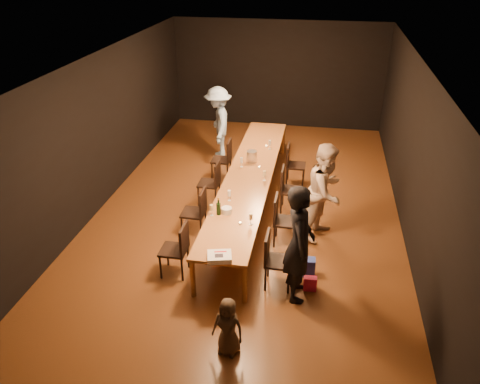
% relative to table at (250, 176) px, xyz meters
% --- Properties ---
extents(ground, '(10.00, 10.00, 0.00)m').
position_rel_table_xyz_m(ground, '(0.00, 0.00, -0.70)').
color(ground, '#432910').
rests_on(ground, ground).
extents(room_shell, '(6.04, 10.04, 3.02)m').
position_rel_table_xyz_m(room_shell, '(0.00, 0.00, 1.38)').
color(room_shell, black).
rests_on(room_shell, ground).
extents(table, '(0.90, 6.00, 0.75)m').
position_rel_table_xyz_m(table, '(0.00, 0.00, 0.00)').
color(table, '#925B2A').
rests_on(table, ground).
extents(chair_right_0, '(0.42, 0.42, 0.93)m').
position_rel_table_xyz_m(chair_right_0, '(0.85, -2.40, -0.24)').
color(chair_right_0, black).
rests_on(chair_right_0, ground).
extents(chair_right_1, '(0.42, 0.42, 0.93)m').
position_rel_table_xyz_m(chair_right_1, '(0.85, -1.20, -0.24)').
color(chair_right_1, black).
rests_on(chair_right_1, ground).
extents(chair_right_2, '(0.42, 0.42, 0.93)m').
position_rel_table_xyz_m(chair_right_2, '(0.85, 0.00, -0.24)').
color(chair_right_2, black).
rests_on(chair_right_2, ground).
extents(chair_right_3, '(0.42, 0.42, 0.93)m').
position_rel_table_xyz_m(chair_right_3, '(0.85, 1.20, -0.24)').
color(chair_right_3, black).
rests_on(chair_right_3, ground).
extents(chair_left_0, '(0.42, 0.42, 0.93)m').
position_rel_table_xyz_m(chair_left_0, '(-0.85, -2.40, -0.24)').
color(chair_left_0, black).
rests_on(chair_left_0, ground).
extents(chair_left_1, '(0.42, 0.42, 0.93)m').
position_rel_table_xyz_m(chair_left_1, '(-0.85, -1.20, -0.24)').
color(chair_left_1, black).
rests_on(chair_left_1, ground).
extents(chair_left_2, '(0.42, 0.42, 0.93)m').
position_rel_table_xyz_m(chair_left_2, '(-0.85, 0.00, -0.24)').
color(chair_left_2, black).
rests_on(chair_left_2, ground).
extents(chair_left_3, '(0.42, 0.42, 0.93)m').
position_rel_table_xyz_m(chair_left_3, '(-0.85, 1.20, -0.24)').
color(chair_left_3, black).
rests_on(chair_left_3, ground).
extents(woman_birthday, '(0.53, 0.74, 1.88)m').
position_rel_table_xyz_m(woman_birthday, '(1.15, -2.58, 0.24)').
color(woman_birthday, black).
rests_on(woman_birthday, ground).
extents(woman_tan, '(0.99, 1.08, 1.81)m').
position_rel_table_xyz_m(woman_tan, '(1.50, -0.80, 0.20)').
color(woman_tan, beige).
rests_on(woman_tan, ground).
extents(man_blue, '(0.97, 1.30, 1.80)m').
position_rel_table_xyz_m(man_blue, '(-1.17, 2.39, 0.20)').
color(man_blue, '#94BAE5').
rests_on(man_blue, ground).
extents(child, '(0.47, 0.35, 0.87)m').
position_rel_table_xyz_m(child, '(0.35, -3.89, -0.27)').
color(child, '#433425').
rests_on(child, ground).
extents(gift_bag_red, '(0.21, 0.12, 0.24)m').
position_rel_table_xyz_m(gift_bag_red, '(1.36, -2.44, -0.58)').
color(gift_bag_red, '#DA2057').
rests_on(gift_bag_red, ground).
extents(gift_bag_blue, '(0.26, 0.19, 0.31)m').
position_rel_table_xyz_m(gift_bag_blue, '(1.29, -2.07, -0.54)').
color(gift_bag_blue, '#263BA7').
rests_on(gift_bag_blue, ground).
extents(birthday_cake, '(0.41, 0.36, 0.08)m').
position_rel_table_xyz_m(birthday_cake, '(0.02, -2.90, 0.09)').
color(birthday_cake, white).
rests_on(birthday_cake, table).
extents(plate_stack, '(0.20, 0.20, 0.10)m').
position_rel_table_xyz_m(plate_stack, '(-0.14, -1.59, 0.10)').
color(plate_stack, white).
rests_on(plate_stack, table).
extents(champagne_bottle, '(0.08, 0.08, 0.32)m').
position_rel_table_xyz_m(champagne_bottle, '(-0.26, -1.66, 0.21)').
color(champagne_bottle, black).
rests_on(champagne_bottle, table).
extents(ice_bucket, '(0.29, 0.29, 0.24)m').
position_rel_table_xyz_m(ice_bucket, '(-0.05, 0.59, 0.17)').
color(ice_bucket, silver).
rests_on(ice_bucket, table).
extents(wineglass_0, '(0.06, 0.06, 0.21)m').
position_rel_table_xyz_m(wineglass_0, '(-0.37, -1.72, 0.15)').
color(wineglass_0, beige).
rests_on(wineglass_0, table).
extents(wineglass_1, '(0.06, 0.06, 0.21)m').
position_rel_table_xyz_m(wineglass_1, '(0.32, -1.89, 0.15)').
color(wineglass_1, beige).
rests_on(wineglass_1, table).
extents(wineglass_2, '(0.06, 0.06, 0.21)m').
position_rel_table_xyz_m(wineglass_2, '(-0.18, -1.16, 0.15)').
color(wineglass_2, silver).
rests_on(wineglass_2, table).
extents(wineglass_3, '(0.06, 0.06, 0.21)m').
position_rel_table_xyz_m(wineglass_3, '(0.33, -0.25, 0.15)').
color(wineglass_3, beige).
rests_on(wineglass_3, table).
extents(wineglass_4, '(0.06, 0.06, 0.21)m').
position_rel_table_xyz_m(wineglass_4, '(-0.22, 0.28, 0.15)').
color(wineglass_4, silver).
rests_on(wineglass_4, table).
extents(wineglass_5, '(0.06, 0.06, 0.21)m').
position_rel_table_xyz_m(wineglass_5, '(0.24, 1.33, 0.15)').
color(wineglass_5, silver).
rests_on(wineglass_5, table).
extents(tealight_near, '(0.05, 0.05, 0.03)m').
position_rel_table_xyz_m(tealight_near, '(0.15, -1.90, 0.06)').
color(tealight_near, '#B2B7B2').
rests_on(tealight_near, table).
extents(tealight_mid, '(0.05, 0.05, 0.03)m').
position_rel_table_xyz_m(tealight_mid, '(0.15, 0.29, 0.06)').
color(tealight_mid, '#B2B7B2').
rests_on(tealight_mid, table).
extents(tealight_far, '(0.05, 0.05, 0.03)m').
position_rel_table_xyz_m(tealight_far, '(0.15, 1.43, 0.06)').
color(tealight_far, '#B2B7B2').
rests_on(tealight_far, table).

